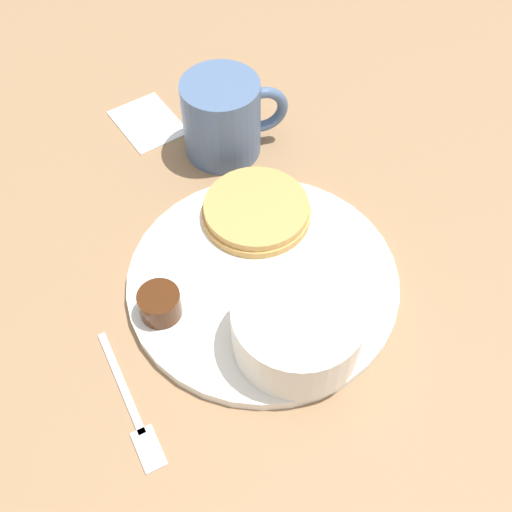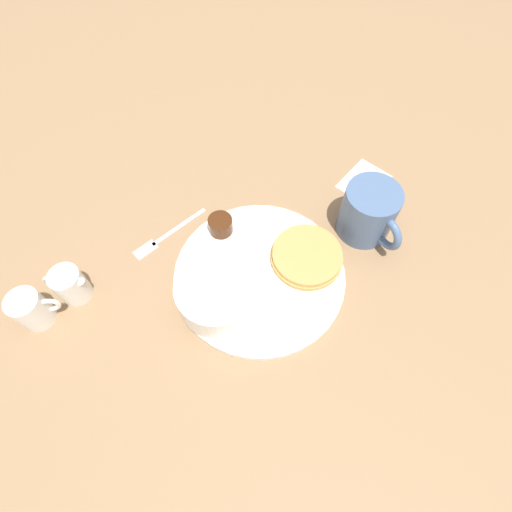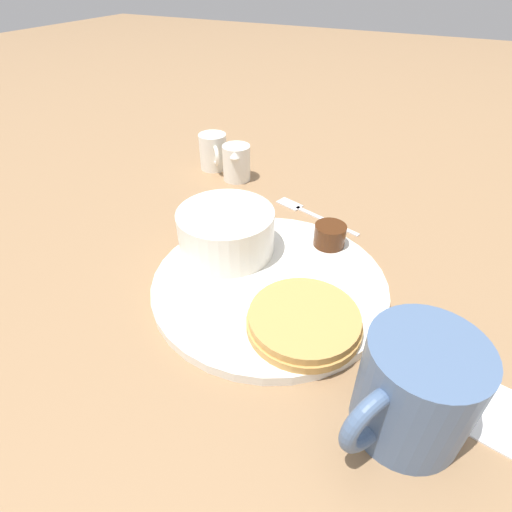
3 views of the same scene
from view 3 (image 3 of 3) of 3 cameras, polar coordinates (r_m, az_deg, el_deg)
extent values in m
plane|color=#93704C|center=(0.48, 1.91, -4.45)|extent=(4.00, 4.00, 0.00)
cylinder|color=white|center=(0.47, 1.93, -3.90)|extent=(0.27, 0.27, 0.01)
cylinder|color=tan|center=(0.41, 6.83, -9.57)|extent=(0.12, 0.12, 0.01)
cylinder|color=tan|center=(0.41, 6.92, -8.71)|extent=(0.11, 0.11, 0.01)
cylinder|color=white|center=(0.50, -4.28, 3.53)|extent=(0.12, 0.12, 0.06)
cylinder|color=white|center=(0.49, -4.41, 5.85)|extent=(0.10, 0.10, 0.01)
cylinder|color=#47230F|center=(0.53, 10.49, 2.95)|extent=(0.04, 0.04, 0.03)
cylinder|color=white|center=(0.53, -4.27, 3.62)|extent=(0.05, 0.05, 0.02)
sphere|color=white|center=(0.52, -4.35, 5.18)|extent=(0.03, 0.03, 0.03)
cylinder|color=slate|center=(0.35, 21.88, -17.13)|extent=(0.09, 0.09, 0.10)
torus|color=slate|center=(0.32, 16.35, -21.41)|extent=(0.04, 0.06, 0.06)
cylinder|color=white|center=(0.70, -2.79, 13.17)|extent=(0.05, 0.05, 0.06)
torus|color=white|center=(0.73, -2.58, 14.20)|extent=(0.02, 0.03, 0.03)
cone|color=white|center=(0.67, -3.05, 14.40)|extent=(0.02, 0.02, 0.01)
cylinder|color=white|center=(0.75, -6.13, 14.62)|extent=(0.05, 0.05, 0.06)
torus|color=white|center=(0.72, -5.75, 14.10)|extent=(0.03, 0.03, 0.03)
cone|color=white|center=(0.76, -6.60, 17.07)|extent=(0.02, 0.02, 0.01)
cube|color=silver|center=(0.60, 9.98, 5.08)|extent=(0.11, 0.04, 0.00)
cube|color=silver|center=(0.64, 4.83, 7.49)|extent=(0.04, 0.03, 0.00)
camera|label=1|loc=(0.75, -13.04, 54.29)|focal=45.00mm
camera|label=2|loc=(0.51, -68.06, 54.07)|focal=28.00mm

